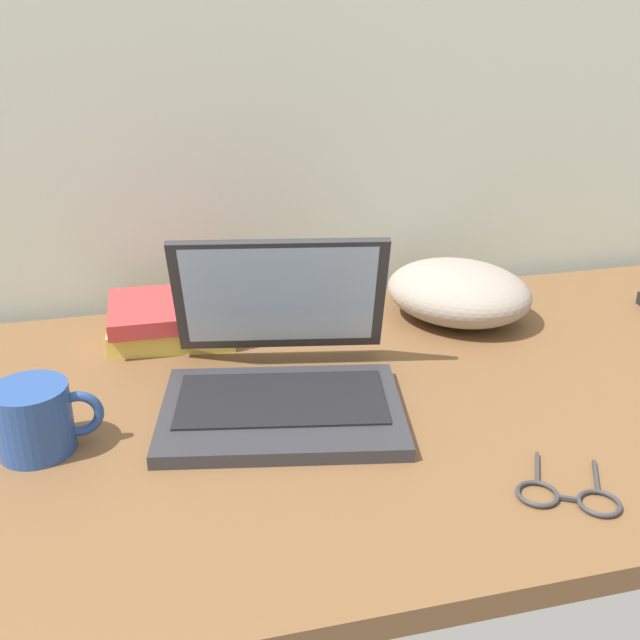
# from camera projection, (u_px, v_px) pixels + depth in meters

# --- Properties ---
(desk) EXTENTS (1.60, 0.76, 0.03)m
(desk) POSITION_uv_depth(u_px,v_px,m) (361.00, 406.00, 1.02)
(desk) COLOR brown
(desk) RESTS_ON ground
(laptop) EXTENTS (0.36, 0.35, 0.21)m
(laptop) POSITION_uv_depth(u_px,v_px,m) (281.00, 369.00, 0.99)
(laptop) COLOR #2D2D33
(laptop) RESTS_ON desk
(coffee_mug) EXTENTS (0.13, 0.09, 0.09)m
(coffee_mug) POSITION_uv_depth(u_px,v_px,m) (36.00, 418.00, 0.87)
(coffee_mug) COLOR #26478C
(coffee_mug) RESTS_ON desk
(eyeglasses) EXTENTS (0.13, 0.13, 0.01)m
(eyeglasses) POSITION_uv_depth(u_px,v_px,m) (568.00, 496.00, 0.80)
(eyeglasses) COLOR #333338
(eyeglasses) RESTS_ON desk
(book_stack) EXTENTS (0.21, 0.17, 0.06)m
(book_stack) POSITION_uv_depth(u_px,v_px,m) (173.00, 319.00, 1.18)
(book_stack) COLOR #D8BF4C
(book_stack) RESTS_ON desk
(cushion) EXTENTS (0.32, 0.32, 0.10)m
(cushion) POSITION_uv_depth(u_px,v_px,m) (458.00, 292.00, 1.24)
(cushion) COLOR gray
(cushion) RESTS_ON desk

